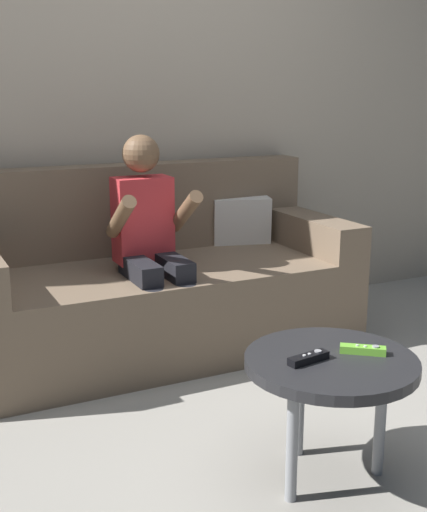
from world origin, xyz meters
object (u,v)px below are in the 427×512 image
at_px(coffee_table, 330,370).
at_px(couch, 156,286).
at_px(person_seated_on_couch, 150,238).
at_px(game_remote_lime_near_edge, 363,350).
at_px(game_remote_black_center, 309,358).

bearing_deg(coffee_table, couch, 92.72).
xyz_separation_m(couch, person_seated_on_couch, (-0.09, -0.19, 0.28)).
height_order(game_remote_lime_near_edge, game_remote_black_center, same).
bearing_deg(couch, game_remote_black_center, -90.88).
bearing_deg(person_seated_on_couch, couch, 63.17).
distance_m(couch, game_remote_black_center, 1.33).
bearing_deg(game_remote_lime_near_edge, couch, 97.22).
height_order(couch, coffee_table, couch).
bearing_deg(game_remote_black_center, game_remote_lime_near_edge, -5.39).
distance_m(game_remote_lime_near_edge, game_remote_black_center, 0.19).
bearing_deg(couch, game_remote_lime_near_edge, -82.78).
relative_size(couch, person_seated_on_couch, 1.79).
relative_size(person_seated_on_couch, game_remote_lime_near_edge, 7.72).
bearing_deg(person_seated_on_couch, coffee_table, -82.08).
xyz_separation_m(person_seated_on_couch, coffee_table, (0.16, -1.13, -0.21)).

